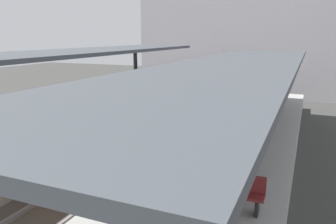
% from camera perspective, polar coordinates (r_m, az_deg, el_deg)
% --- Properties ---
extents(ground_plane, '(80.00, 80.00, 0.00)m').
position_cam_1_polar(ground_plane, '(13.22, -6.86, -9.27)').
color(ground_plane, '#383835').
extents(platform_left, '(4.40, 28.00, 1.00)m').
position_cam_1_polar(platform_left, '(15.22, -19.47, -4.93)').
color(platform_left, '#9E9E99').
rests_on(platform_left, ground_plane).
extents(platform_right, '(4.40, 28.00, 1.00)m').
position_cam_1_polar(platform_right, '(11.72, 9.65, -9.72)').
color(platform_right, '#9E9E99').
rests_on(platform_right, ground_plane).
extents(track_ballast, '(3.20, 28.00, 0.20)m').
position_cam_1_polar(track_ballast, '(13.18, -6.87, -8.87)').
color(track_ballast, '#4C4742').
rests_on(track_ballast, ground_plane).
extents(rail_near_side, '(0.08, 28.00, 0.14)m').
position_cam_1_polar(rail_near_side, '(13.48, -9.57, -7.69)').
color(rail_near_side, slate).
rests_on(rail_near_side, track_ballast).
extents(rail_far_side, '(0.08, 28.00, 0.14)m').
position_cam_1_polar(rail_far_side, '(12.80, -4.06, -8.68)').
color(rail_far_side, slate).
rests_on(rail_far_side, track_ballast).
extents(commuter_train, '(2.78, 15.50, 3.10)m').
position_cam_1_polar(commuter_train, '(16.38, 0.38, 1.51)').
color(commuter_train, '#472D6B').
rests_on(commuter_train, track_ballast).
extents(canopy_left, '(4.18, 21.00, 3.33)m').
position_cam_1_polar(canopy_left, '(15.61, -17.01, 9.57)').
color(canopy_left, '#333335').
rests_on(canopy_left, platform_left).
extents(canopy_right, '(4.18, 21.00, 3.07)m').
position_cam_1_polar(canopy_right, '(12.24, 11.83, 7.88)').
color(canopy_right, '#333335').
rests_on(canopy_right, platform_right).
extents(platform_bench, '(1.40, 0.41, 0.86)m').
position_cam_1_polar(platform_bench, '(8.08, 11.34, -13.12)').
color(platform_bench, black).
rests_on(platform_bench, platform_right).
extents(platform_sign, '(0.90, 0.08, 2.21)m').
position_cam_1_polar(platform_sign, '(8.26, -3.68, -3.67)').
color(platform_sign, '#262628').
rests_on(platform_sign, platform_right).
extents(litter_bin, '(0.44, 0.44, 0.80)m').
position_cam_1_polar(litter_bin, '(9.97, 11.10, -8.35)').
color(litter_bin, '#2D2D30').
rests_on(litter_bin, platform_right).
extents(passenger_near_bench, '(0.36, 0.36, 1.63)m').
position_cam_1_polar(passenger_near_bench, '(7.66, -5.53, -11.30)').
color(passenger_near_bench, '#232328').
rests_on(passenger_near_bench, platform_right).
extents(station_building_backdrop, '(18.00, 6.00, 11.00)m').
position_cam_1_polar(station_building_backdrop, '(31.04, 13.41, 13.58)').
color(station_building_backdrop, '#B7B2B7').
rests_on(station_building_backdrop, ground_plane).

